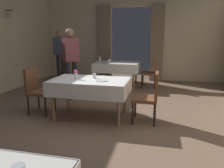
{
  "coord_description": "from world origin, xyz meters",
  "views": [
    {
      "loc": [
        1.11,
        -3.66,
        1.58
      ],
      "look_at": [
        0.21,
        0.24,
        0.67
      ],
      "focal_mm": 35.01,
      "sensor_mm": 36.0,
      "label": 1
    }
  ],
  "objects_px": {
    "chair_mid_left": "(37,88)",
    "glass_far_c": "(109,61)",
    "chair_mid_right": "(149,95)",
    "person_diner_standing_aside": "(60,52)",
    "flower_vase_mid": "(76,74)",
    "plate_far_b": "(124,62)",
    "person_waiter_by_doorway": "(71,58)",
    "glass_mid_b": "(94,76)",
    "dining_table_far": "(117,66)",
    "plate_mid_c": "(102,81)",
    "chair_far_right": "(152,71)",
    "flower_vase_far": "(100,59)",
    "dining_table_mid": "(90,84)"
  },
  "relations": [
    {
      "from": "glass_mid_b",
      "to": "person_diner_standing_aside",
      "type": "bearing_deg",
      "value": 127.25
    },
    {
      "from": "chair_far_right",
      "to": "chair_mid_right",
      "type": "bearing_deg",
      "value": -88.09
    },
    {
      "from": "dining_table_mid",
      "to": "plate_far_b",
      "type": "bearing_deg",
      "value": 87.17
    },
    {
      "from": "plate_mid_c",
      "to": "person_waiter_by_doorway",
      "type": "height_order",
      "value": "person_waiter_by_doorway"
    },
    {
      "from": "dining_table_far",
      "to": "flower_vase_far",
      "type": "height_order",
      "value": "flower_vase_far"
    },
    {
      "from": "glass_far_c",
      "to": "person_diner_standing_aside",
      "type": "bearing_deg",
      "value": 172.81
    },
    {
      "from": "plate_far_b",
      "to": "glass_far_c",
      "type": "bearing_deg",
      "value": -134.22
    },
    {
      "from": "flower_vase_mid",
      "to": "plate_far_b",
      "type": "bearing_deg",
      "value": 82.07
    },
    {
      "from": "flower_vase_mid",
      "to": "plate_far_b",
      "type": "xyz_separation_m",
      "value": [
        0.41,
        2.92,
        -0.09
      ]
    },
    {
      "from": "dining_table_far",
      "to": "chair_mid_left",
      "type": "height_order",
      "value": "chair_mid_left"
    },
    {
      "from": "chair_mid_right",
      "to": "plate_mid_c",
      "type": "xyz_separation_m",
      "value": [
        -0.87,
        -0.09,
        0.24
      ]
    },
    {
      "from": "glass_mid_b",
      "to": "plate_mid_c",
      "type": "distance_m",
      "value": 0.29
    },
    {
      "from": "flower_vase_mid",
      "to": "glass_mid_b",
      "type": "xyz_separation_m",
      "value": [
        0.32,
        0.16,
        -0.05
      ]
    },
    {
      "from": "glass_mid_b",
      "to": "person_waiter_by_doorway",
      "type": "height_order",
      "value": "person_waiter_by_doorway"
    },
    {
      "from": "plate_far_b",
      "to": "glass_far_c",
      "type": "relative_size",
      "value": 2.11
    },
    {
      "from": "dining_table_mid",
      "to": "chair_far_right",
      "type": "distance_m",
      "value": 2.91
    },
    {
      "from": "flower_vase_mid",
      "to": "person_waiter_by_doorway",
      "type": "bearing_deg",
      "value": 117.26
    },
    {
      "from": "chair_mid_right",
      "to": "person_diner_standing_aside",
      "type": "relative_size",
      "value": 0.54
    },
    {
      "from": "dining_table_far",
      "to": "flower_vase_far",
      "type": "distance_m",
      "value": 0.56
    },
    {
      "from": "chair_mid_right",
      "to": "plate_mid_c",
      "type": "bearing_deg",
      "value": -174.01
    },
    {
      "from": "plate_far_b",
      "to": "chair_mid_right",
      "type": "bearing_deg",
      "value": -71.14
    },
    {
      "from": "chair_mid_right",
      "to": "flower_vase_far",
      "type": "height_order",
      "value": "flower_vase_far"
    },
    {
      "from": "glass_far_c",
      "to": "person_waiter_by_doorway",
      "type": "xyz_separation_m",
      "value": [
        -0.6,
        -1.45,
        0.22
      ]
    },
    {
      "from": "chair_mid_right",
      "to": "plate_far_b",
      "type": "xyz_separation_m",
      "value": [
        -0.98,
        2.87,
        0.24
      ]
    },
    {
      "from": "plate_mid_c",
      "to": "glass_far_c",
      "type": "height_order",
      "value": "glass_far_c"
    },
    {
      "from": "flower_vase_mid",
      "to": "plate_mid_c",
      "type": "bearing_deg",
      "value": -4.96
    },
    {
      "from": "flower_vase_mid",
      "to": "glass_far_c",
      "type": "height_order",
      "value": "flower_vase_mid"
    },
    {
      "from": "glass_far_c",
      "to": "person_waiter_by_doorway",
      "type": "relative_size",
      "value": 0.06
    },
    {
      "from": "chair_far_right",
      "to": "flower_vase_far",
      "type": "bearing_deg",
      "value": -172.39
    },
    {
      "from": "dining_table_far",
      "to": "glass_far_c",
      "type": "relative_size",
      "value": 13.18
    },
    {
      "from": "flower_vase_mid",
      "to": "glass_mid_b",
      "type": "height_order",
      "value": "flower_vase_mid"
    },
    {
      "from": "dining_table_mid",
      "to": "glass_mid_b",
      "type": "bearing_deg",
      "value": 63.54
    },
    {
      "from": "chair_mid_right",
      "to": "plate_far_b",
      "type": "distance_m",
      "value": 3.05
    },
    {
      "from": "plate_mid_c",
      "to": "chair_far_right",
      "type": "bearing_deg",
      "value": 74.5
    },
    {
      "from": "dining_table_mid",
      "to": "chair_mid_right",
      "type": "xyz_separation_m",
      "value": [
        1.12,
        -0.0,
        -0.14
      ]
    },
    {
      "from": "chair_far_right",
      "to": "person_diner_standing_aside",
      "type": "relative_size",
      "value": 0.54
    },
    {
      "from": "chair_mid_left",
      "to": "person_diner_standing_aside",
      "type": "height_order",
      "value": "person_diner_standing_aside"
    },
    {
      "from": "dining_table_far",
      "to": "glass_far_c",
      "type": "xyz_separation_m",
      "value": [
        -0.2,
        -0.17,
        0.15
      ]
    },
    {
      "from": "glass_mid_b",
      "to": "person_waiter_by_doorway",
      "type": "relative_size",
      "value": 0.06
    },
    {
      "from": "plate_mid_c",
      "to": "plate_far_b",
      "type": "height_order",
      "value": "same"
    },
    {
      "from": "chair_mid_right",
      "to": "chair_far_right",
      "type": "distance_m",
      "value": 2.72
    },
    {
      "from": "chair_mid_left",
      "to": "glass_far_c",
      "type": "xyz_separation_m",
      "value": [
        0.9,
        2.51,
        0.29
      ]
    },
    {
      "from": "flower_vase_mid",
      "to": "plate_far_b",
      "type": "height_order",
      "value": "flower_vase_mid"
    },
    {
      "from": "dining_table_mid",
      "to": "plate_far_b",
      "type": "distance_m",
      "value": 2.88
    },
    {
      "from": "plate_mid_c",
      "to": "glass_far_c",
      "type": "relative_size",
      "value": 2.15
    },
    {
      "from": "glass_mid_b",
      "to": "plate_mid_c",
      "type": "relative_size",
      "value": 0.44
    },
    {
      "from": "chair_mid_right",
      "to": "dining_table_mid",
      "type": "bearing_deg",
      "value": 179.88
    },
    {
      "from": "chair_mid_right",
      "to": "chair_far_right",
      "type": "relative_size",
      "value": 1.0
    },
    {
      "from": "plate_mid_c",
      "to": "plate_far_b",
      "type": "distance_m",
      "value": 2.97
    },
    {
      "from": "plate_far_b",
      "to": "flower_vase_mid",
      "type": "bearing_deg",
      "value": -97.93
    }
  ]
}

